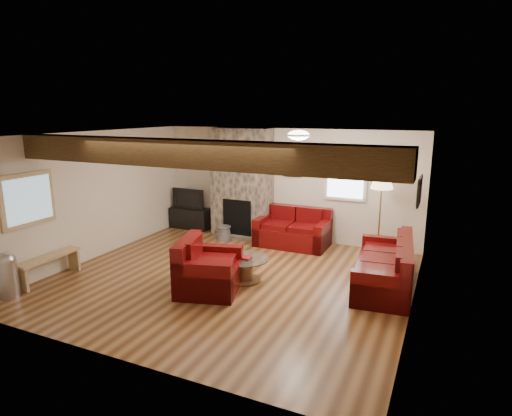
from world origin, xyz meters
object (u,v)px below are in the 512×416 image
(loveseat, at_px, (292,227))
(sofa_three, at_px, (384,263))
(television, at_px, (190,198))
(coffee_table, at_px, (244,269))
(tv_cabinet, at_px, (191,218))
(floor_lamp, at_px, (382,186))
(armchair_red, at_px, (209,265))

(loveseat, bearing_deg, sofa_three, -34.09)
(sofa_three, height_order, television, television)
(coffee_table, bearing_deg, sofa_three, 19.32)
(tv_cabinet, height_order, floor_lamp, floor_lamp)
(coffee_table, bearing_deg, armchair_red, -120.96)
(television, bearing_deg, coffee_table, -42.77)
(sofa_three, bearing_deg, floor_lamp, -173.53)
(sofa_three, distance_m, tv_cabinet, 5.23)
(sofa_three, distance_m, floor_lamp, 1.84)
(loveseat, distance_m, armchair_red, 2.83)
(loveseat, xyz_separation_m, coffee_table, (-0.08, -2.21, -0.20))
(loveseat, relative_size, tv_cabinet, 1.50)
(sofa_three, xyz_separation_m, coffee_table, (-2.21, -0.78, -0.19))
(floor_lamp, bearing_deg, armchair_red, -128.46)
(armchair_red, distance_m, coffee_table, 0.71)
(loveseat, xyz_separation_m, armchair_red, (-0.43, -2.79, 0.02))
(television, bearing_deg, loveseat, -6.11)
(armchair_red, bearing_deg, tv_cabinet, 21.53)
(sofa_three, relative_size, television, 2.38)
(television, height_order, floor_lamp, floor_lamp)
(tv_cabinet, bearing_deg, coffee_table, -42.77)
(loveseat, height_order, television, television)
(armchair_red, bearing_deg, floor_lamp, -54.40)
(loveseat, height_order, tv_cabinet, loveseat)
(armchair_red, bearing_deg, coffee_table, -46.91)
(loveseat, relative_size, coffee_table, 1.81)
(floor_lamp, bearing_deg, coffee_table, -130.17)
(armchair_red, height_order, tv_cabinet, armchair_red)
(sofa_three, xyz_separation_m, armchair_red, (-2.56, -1.35, 0.03))
(coffee_table, height_order, television, television)
(loveseat, bearing_deg, tv_cabinet, 173.89)
(tv_cabinet, distance_m, television, 0.51)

